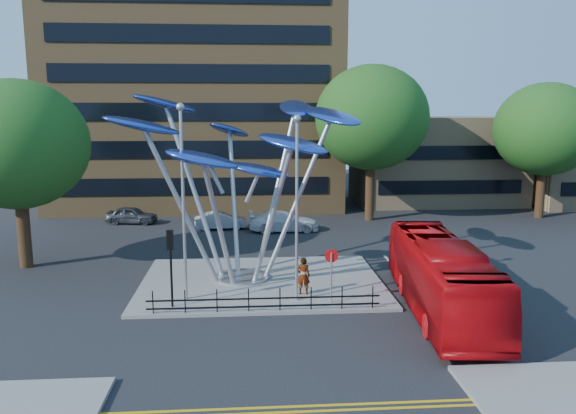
{
  "coord_description": "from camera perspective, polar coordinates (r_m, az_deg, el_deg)",
  "views": [
    {
      "loc": [
        -1.68,
        -21.25,
        8.65
      ],
      "look_at": [
        0.19,
        4.0,
        4.25
      ],
      "focal_mm": 35.0,
      "sensor_mm": 36.0,
      "label": 1
    }
  ],
  "objects": [
    {
      "name": "street_lamp_left",
      "position": [
        25.12,
        -10.64,
        2.15
      ],
      "size": [
        0.36,
        0.36,
        8.8
      ],
      "color": "#9EA0A5",
      "rests_on": "traffic_island"
    },
    {
      "name": "pedestrian",
      "position": [
        26.29,
        1.56,
        -7.01
      ],
      "size": [
        0.67,
        0.46,
        1.75
      ],
      "primitive_type": "imported",
      "rotation": [
        0.0,
        0.0,
        3.07
      ],
      "color": "gray",
      "rests_on": "traffic_island"
    },
    {
      "name": "traffic_island",
      "position": [
        28.57,
        -2.69,
        -7.63
      ],
      "size": [
        12.0,
        9.0,
        0.15
      ],
      "primitive_type": "cube",
      "color": "slate",
      "rests_on": "ground"
    },
    {
      "name": "ground",
      "position": [
        23.0,
        0.28,
        -12.24
      ],
      "size": [
        120.0,
        120.0,
        0.0
      ],
      "primitive_type": "plane",
      "color": "black",
      "rests_on": "ground"
    },
    {
      "name": "tree_right",
      "position": [
        44.32,
        8.49,
        8.95
      ],
      "size": [
        8.8,
        8.8,
        12.11
      ],
      "color": "black",
      "rests_on": "ground"
    },
    {
      "name": "parked_car_mid",
      "position": [
        41.4,
        -6.83,
        -1.38
      ],
      "size": [
        3.97,
        1.71,
        1.27
      ],
      "primitive_type": "imported",
      "rotation": [
        0.0,
        0.0,
        1.67
      ],
      "color": "#B8BBC0",
      "rests_on": "ground"
    },
    {
      "name": "brick_tower",
      "position": [
        53.8,
        -9.19,
        16.51
      ],
      "size": [
        25.0,
        15.0,
        30.0
      ],
      "primitive_type": "cube",
      "color": "olive",
      "rests_on": "ground"
    },
    {
      "name": "double_yellow_far",
      "position": [
        17.35,
        2.02,
        -20.05
      ],
      "size": [
        40.0,
        0.12,
        0.01
      ],
      "primitive_type": "cube",
      "color": "gold",
      "rests_on": "ground"
    },
    {
      "name": "double_yellow_near",
      "position": [
        17.61,
        1.91,
        -19.56
      ],
      "size": [
        40.0,
        0.12,
        0.01
      ],
      "primitive_type": "cube",
      "color": "gold",
      "rests_on": "ground"
    },
    {
      "name": "red_bus",
      "position": [
        25.21,
        15.24,
        -6.81
      ],
      "size": [
        3.66,
        11.49,
        3.15
      ],
      "primitive_type": "imported",
      "rotation": [
        0.0,
        0.0,
        -0.09
      ],
      "color": "#B9080D",
      "rests_on": "ground"
    },
    {
      "name": "parked_car_left",
      "position": [
        44.77,
        -15.6,
        -0.8
      ],
      "size": [
        4.05,
        2.1,
        1.32
      ],
      "primitive_type": "imported",
      "rotation": [
        0.0,
        0.0,
        1.42
      ],
      "color": "#3F4246",
      "rests_on": "ground"
    },
    {
      "name": "traffic_light_island",
      "position": [
        24.72,
        -11.85,
        -4.49
      ],
      "size": [
        0.28,
        0.18,
        3.42
      ],
      "color": "black",
      "rests_on": "traffic_island"
    },
    {
      "name": "tree_far",
      "position": [
        49.33,
        24.67,
        7.17
      ],
      "size": [
        8.0,
        8.0,
        10.81
      ],
      "color": "black",
      "rests_on": "ground"
    },
    {
      "name": "street_lamp_right",
      "position": [
        24.6,
        0.9,
        1.54
      ],
      "size": [
        0.36,
        0.36,
        8.3
      ],
      "color": "#9EA0A5",
      "rests_on": "traffic_island"
    },
    {
      "name": "parked_car_right",
      "position": [
        40.38,
        -0.42,
        -1.47
      ],
      "size": [
        5.08,
        2.25,
        1.45
      ],
      "primitive_type": "imported",
      "rotation": [
        0.0,
        0.0,
        1.62
      ],
      "color": "silver",
      "rests_on": "ground"
    },
    {
      "name": "tree_left",
      "position": [
        33.64,
        -25.84,
        5.71
      ],
      "size": [
        7.6,
        7.6,
        10.32
      ],
      "color": "black",
      "rests_on": "ground"
    },
    {
      "name": "pedestrian_railing_front",
      "position": [
        24.34,
        -2.42,
        -9.59
      ],
      "size": [
        10.0,
        0.06,
        1.0
      ],
      "color": "black",
      "rests_on": "traffic_island"
    },
    {
      "name": "leaf_sculpture",
      "position": [
        27.99,
        -5.04,
        6.17
      ],
      "size": [
        12.72,
        9.54,
        9.51
      ],
      "color": "#9EA0A5",
      "rests_on": "traffic_island"
    },
    {
      "name": "low_building_near",
      "position": [
        54.41,
        14.8,
        4.62
      ],
      "size": [
        15.0,
        8.0,
        8.0
      ],
      "primitive_type": "cube",
      "color": "tan",
      "rests_on": "ground"
    },
    {
      "name": "no_entry_sign_island",
      "position": [
        25.0,
        4.43,
        -6.05
      ],
      "size": [
        0.6,
        0.1,
        2.45
      ],
      "color": "#9EA0A5",
      "rests_on": "traffic_island"
    }
  ]
}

